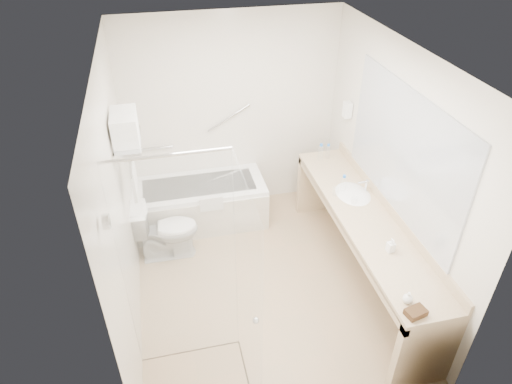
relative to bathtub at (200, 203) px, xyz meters
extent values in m
plane|color=#A18663|center=(0.50, -1.24, -0.28)|extent=(3.20, 3.20, 0.00)
cube|color=white|center=(0.50, -1.24, 2.22)|extent=(2.60, 3.20, 0.10)
cube|color=beige|center=(0.50, 0.36, 0.97)|extent=(2.60, 0.10, 2.50)
cube|color=beige|center=(0.50, -2.84, 0.97)|extent=(2.60, 0.10, 2.50)
cube|color=beige|center=(-0.80, -1.24, 0.97)|extent=(0.10, 3.20, 2.50)
cube|color=beige|center=(1.80, -1.24, 0.97)|extent=(0.10, 3.20, 2.50)
cube|color=white|center=(0.00, 0.01, 0.00)|extent=(1.60, 0.70, 0.55)
cube|color=beige|center=(0.00, -0.35, -0.03)|extent=(1.60, 0.02, 0.50)
cube|color=silver|center=(0.10, -0.34, 0.22)|extent=(0.28, 0.06, 0.18)
cylinder|color=silver|center=(-0.45, 0.32, 0.67)|extent=(0.40, 0.03, 0.03)
cylinder|color=silver|center=(0.45, 0.32, 0.97)|extent=(0.53, 0.03, 0.33)
cube|color=silver|center=(-0.35, -1.94, 0.77)|extent=(0.90, 0.01, 2.10)
cube|color=silver|center=(0.10, -2.39, 0.77)|extent=(0.02, 0.90, 2.10)
cylinder|color=silver|center=(-0.35, -1.94, 1.82)|extent=(0.90, 0.02, 0.02)
sphere|color=silver|center=(0.13, -2.54, 0.72)|extent=(0.05, 0.05, 0.05)
cylinder|color=silver|center=(-0.75, -2.39, 1.67)|extent=(0.04, 0.10, 0.10)
cube|color=silver|center=(-0.67, -0.89, 1.42)|extent=(0.24, 0.55, 0.02)
cylinder|color=silver|center=(-0.67, -0.89, 1.20)|extent=(0.02, 0.55, 0.02)
cube|color=silver|center=(-0.67, -0.89, 1.04)|extent=(0.03, 0.42, 0.32)
cube|color=silver|center=(-0.67, -0.89, 1.48)|extent=(0.22, 0.40, 0.08)
cube|color=silver|center=(-0.67, -0.89, 1.57)|extent=(0.22, 0.40, 0.08)
cube|color=silver|center=(-0.67, -0.89, 1.65)|extent=(0.22, 0.40, 0.08)
cube|color=tan|center=(1.52, -1.39, 0.55)|extent=(0.55, 2.70, 0.05)
cube|color=tan|center=(1.78, -1.39, 0.62)|extent=(0.03, 2.70, 0.10)
cube|color=tan|center=(1.27, -1.39, 0.49)|extent=(0.04, 2.70, 0.08)
cube|color=tan|center=(1.52, -2.70, 0.12)|extent=(0.55, 0.08, 0.80)
cube|color=tan|center=(1.52, -0.08, 0.12)|extent=(0.55, 0.08, 0.80)
ellipsoid|color=white|center=(1.55, -0.99, 0.54)|extent=(0.40, 0.52, 0.14)
cylinder|color=silver|center=(1.70, -0.99, 0.65)|extent=(0.03, 0.03, 0.14)
cube|color=#AFB3BC|center=(1.79, -1.39, 1.27)|extent=(0.02, 2.00, 1.20)
cube|color=white|center=(1.75, -0.19, 1.17)|extent=(0.08, 0.10, 0.18)
imported|color=white|center=(-0.45, -0.54, 0.08)|extent=(0.72, 0.41, 0.70)
cube|color=#472F19|center=(1.37, -2.64, 0.60)|extent=(0.18, 0.14, 0.05)
imported|color=white|center=(1.52, -1.92, 0.61)|extent=(0.08, 0.15, 0.07)
imported|color=white|center=(1.37, -2.51, 0.62)|extent=(0.10, 0.12, 0.08)
cylinder|color=silver|center=(1.46, -0.93, 0.67)|extent=(0.07, 0.07, 0.18)
cylinder|color=blue|center=(1.46, -0.93, 0.77)|extent=(0.03, 0.03, 0.03)
cylinder|color=silver|center=(1.46, -0.23, 0.67)|extent=(0.07, 0.07, 0.19)
cylinder|color=blue|center=(1.46, -0.23, 0.77)|extent=(0.03, 0.03, 0.03)
cylinder|color=silver|center=(1.55, -0.20, 0.66)|extent=(0.06, 0.06, 0.16)
cylinder|color=blue|center=(1.55, -0.20, 0.75)|extent=(0.03, 0.03, 0.02)
cylinder|color=silver|center=(1.50, -1.16, 0.61)|extent=(0.08, 0.08, 0.08)
cylinder|color=silver|center=(1.36, -0.97, 0.62)|extent=(0.08, 0.08, 0.09)
camera|label=1|loc=(-0.36, -4.67, 3.36)|focal=32.00mm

